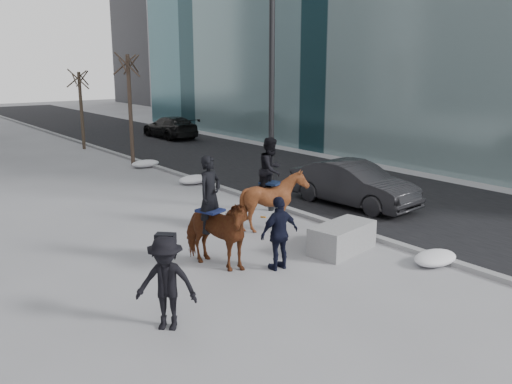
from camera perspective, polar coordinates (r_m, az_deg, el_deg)
ground at (r=13.44m, az=3.12°, el=-7.18°), size 120.00×120.00×0.00m
road at (r=25.21m, az=0.55°, el=2.65°), size 8.00×90.00×0.01m
curb at (r=23.01m, az=-7.35°, el=1.63°), size 0.25×90.00×0.12m
planter at (r=14.08m, az=9.05°, el=-4.80°), size 1.95×1.21×0.73m
car_near at (r=18.55m, az=10.23°, el=0.83°), size 2.01×4.67×1.49m
car_far at (r=35.47m, az=-9.04°, el=6.77°), size 1.96×4.79×1.39m
tree_near at (r=25.82m, az=-13.12°, el=8.90°), size 1.20×1.20×5.67m
tree_far at (r=31.80m, az=-17.93°, el=8.54°), size 1.20×1.20×4.71m
mounted_left at (r=12.71m, az=-4.49°, el=-3.72°), size 1.53×2.25×2.66m
mounted_right at (r=15.47m, az=1.85°, el=-0.20°), size 1.92×2.01×2.69m
feeder at (r=12.62m, az=2.48°, el=-4.36°), size 1.05×0.88×1.75m
camera_crew at (r=9.98m, az=-9.43°, el=-9.42°), size 1.26×1.26×1.75m
lamppost at (r=17.15m, az=1.76°, el=14.33°), size 0.25×0.81×9.09m
snow_piles at (r=20.40m, az=-3.97°, el=0.49°), size 1.34×16.44×0.34m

